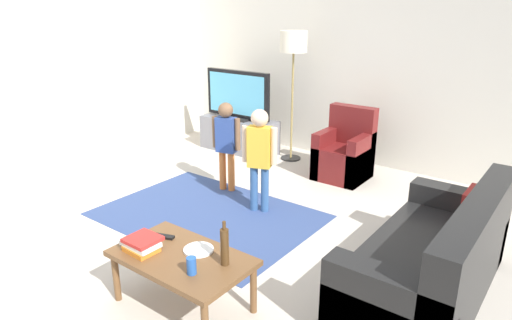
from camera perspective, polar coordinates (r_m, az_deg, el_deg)
ground at (r=4.32m, az=-4.88°, el=-10.27°), size 7.80×7.80×0.00m
wall_back at (r=6.36m, az=13.44°, el=11.67°), size 6.00×0.12×2.70m
wall_left at (r=6.25m, az=-26.57°, el=10.09°), size 0.12×6.00×2.70m
area_rug at (r=4.84m, az=-6.07°, el=-6.88°), size 2.20×1.60×0.01m
tv_stand at (r=6.82m, az=-2.15°, el=3.14°), size 1.20×0.44×0.50m
tv at (r=6.66m, az=-2.33°, el=8.11°), size 1.10×0.28×0.71m
couch at (r=3.68m, az=21.88°, el=-12.10°), size 0.80×1.80×0.86m
armchair at (r=5.86m, az=11.15°, el=0.65°), size 0.60×0.60×0.90m
floor_lamp at (r=6.22m, az=4.74°, el=13.76°), size 0.36×0.36×1.78m
child_near_tv at (r=5.25m, az=-3.76°, el=2.70°), size 0.35×0.18×1.06m
child_center at (r=4.68m, az=0.44°, el=1.09°), size 0.35×0.21×1.11m
coffee_table at (r=3.35m, az=-9.28°, el=-12.47°), size 1.00×0.60×0.42m
book_stack at (r=3.42m, az=-14.19°, el=-10.21°), size 0.27×0.23×0.10m
bottle at (r=3.13m, az=-3.97°, el=-10.78°), size 0.06×0.06×0.33m
tv_remote at (r=3.58m, az=-11.55°, el=-9.39°), size 0.18×0.10×0.02m
soda_can at (r=3.09m, az=-8.11°, el=-13.02°), size 0.07×0.07×0.12m
plate at (r=3.36m, az=-7.23°, el=-11.13°), size 0.22×0.22×0.02m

